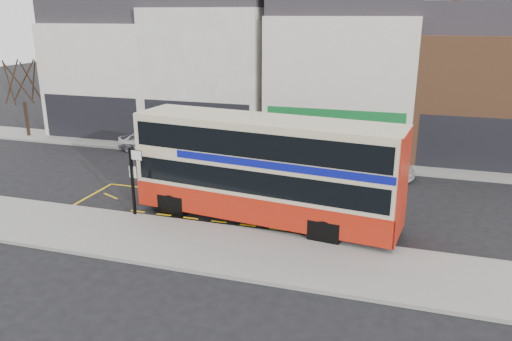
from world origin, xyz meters
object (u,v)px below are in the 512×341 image
(car_white, at_px, (371,163))
(bus_stop_post, at_px, (133,175))
(double_decker_bus, at_px, (266,169))
(street_tree_right, at_px, (434,107))
(street_tree_left, at_px, (20,70))
(car_silver, at_px, (148,142))
(car_grey, at_px, (252,153))

(car_white, bearing_deg, bus_stop_post, 148.44)
(double_decker_bus, xyz_separation_m, street_tree_right, (6.90, 11.04, 1.09))
(car_white, distance_m, street_tree_right, 5.16)
(street_tree_left, height_order, street_tree_right, street_tree_left)
(car_silver, xyz_separation_m, street_tree_left, (-10.24, 0.89, 4.17))
(double_decker_bus, relative_size, car_white, 2.42)
(bus_stop_post, relative_size, car_silver, 0.79)
(car_silver, xyz_separation_m, street_tree_right, (17.51, 2.21, 2.82))
(double_decker_bus, bearing_deg, car_white, 71.72)
(double_decker_bus, relative_size, car_silver, 3.02)
(double_decker_bus, xyz_separation_m, car_white, (3.78, 8.02, -1.69))
(bus_stop_post, xyz_separation_m, car_white, (9.38, 9.29, -1.28))
(car_silver, bearing_deg, double_decker_bus, -128.96)
(bus_stop_post, bearing_deg, street_tree_right, 49.33)
(car_silver, height_order, street_tree_right, street_tree_right)
(bus_stop_post, xyz_separation_m, car_grey, (2.39, 9.40, -1.29))
(double_decker_bus, xyz_separation_m, bus_stop_post, (-5.61, -1.27, -0.41))
(bus_stop_post, bearing_deg, double_decker_bus, 17.55)
(bus_stop_post, distance_m, car_silver, 11.34)
(bus_stop_post, height_order, street_tree_right, street_tree_right)
(bus_stop_post, distance_m, street_tree_left, 19.00)
(car_white, height_order, street_tree_right, street_tree_right)
(double_decker_bus, height_order, car_silver, double_decker_bus)
(car_silver, distance_m, car_grey, 7.42)
(car_silver, bearing_deg, car_grey, -94.60)
(car_white, height_order, street_tree_left, street_tree_left)
(double_decker_bus, relative_size, street_tree_left, 1.64)
(car_grey, relative_size, street_tree_left, 0.59)
(bus_stop_post, height_order, street_tree_left, street_tree_left)
(bus_stop_post, bearing_deg, car_grey, 80.51)
(street_tree_left, bearing_deg, bus_stop_post, -35.79)
(street_tree_left, bearing_deg, car_silver, -4.99)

